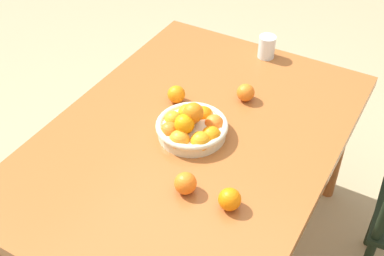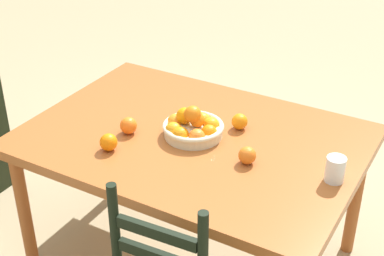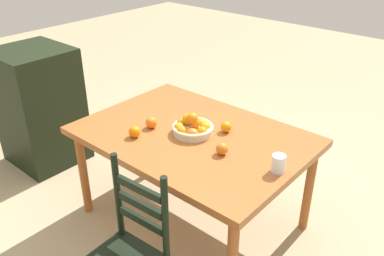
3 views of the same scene
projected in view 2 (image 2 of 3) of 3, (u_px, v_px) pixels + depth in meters
dining_table at (193, 148)px, 2.64m from camera, size 1.51×1.08×0.74m
fruit_bowl at (191, 127)px, 2.58m from camera, size 0.28×0.28×0.15m
orange_loose_0 at (240, 122)px, 2.64m from camera, size 0.07×0.07×0.07m
orange_loose_1 at (109, 142)px, 2.48m from camera, size 0.08×0.08×0.08m
orange_loose_2 at (129, 126)px, 2.61m from camera, size 0.08×0.08×0.08m
orange_loose_3 at (247, 155)px, 2.39m from camera, size 0.08×0.08×0.08m
drinking_glass at (335, 169)px, 2.27m from camera, size 0.08×0.08×0.11m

